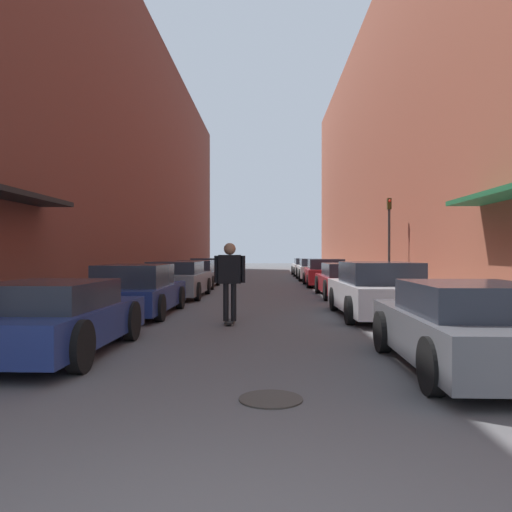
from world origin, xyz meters
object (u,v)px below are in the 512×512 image
at_px(traffic_light, 389,233).
at_px(parked_car_left_3, 196,274).
at_px(parked_car_right_2, 347,280).
at_px(parked_car_left_2, 177,280).
at_px(parked_car_right_0, 467,327).
at_px(parked_car_right_1, 378,291).
at_px(parked_car_right_3, 325,273).
at_px(parked_car_left_1, 137,291).
at_px(parked_car_right_5, 306,267).
at_px(parked_car_right_4, 314,270).
at_px(parked_car_left_5, 217,268).
at_px(parked_car_left_4, 208,270).
at_px(skateboarder, 230,274).
at_px(manhole_cover, 271,399).
at_px(parked_car_left_0, 53,318).

bearing_deg(traffic_light, parked_car_left_3, 162.44).
bearing_deg(parked_car_right_2, parked_car_left_2, -177.25).
relative_size(parked_car_right_0, parked_car_right_1, 0.89).
xyz_separation_m(parked_car_left_2, parked_car_right_3, (6.03, 6.11, -0.00)).
bearing_deg(traffic_light, parked_car_right_0, -99.32).
relative_size(parked_car_left_1, parked_car_left_2, 0.96).
distance_m(parked_car_left_1, parked_car_right_5, 23.07).
relative_size(parked_car_right_2, parked_car_right_4, 1.06).
bearing_deg(parked_car_right_1, parked_car_left_5, 106.44).
bearing_deg(parked_car_left_1, parked_car_left_5, 89.97).
distance_m(parked_car_left_5, parked_car_right_1, 21.63).
height_order(parked_car_left_4, parked_car_right_3, parked_car_right_3).
bearing_deg(parked_car_right_2, parked_car_right_1, -91.52).
xyz_separation_m(parked_car_left_1, traffic_light, (8.33, 7.56, 1.77)).
height_order(parked_car_right_0, parked_car_right_3, parked_car_right_3).
bearing_deg(skateboarder, parked_car_right_0, -50.91).
xyz_separation_m(parked_car_right_0, parked_car_right_4, (0.02, 22.65, 0.03)).
bearing_deg(traffic_light, skateboarder, -122.12).
height_order(parked_car_right_5, skateboarder, skateboarder).
relative_size(parked_car_right_5, manhole_cover, 6.60).
height_order(parked_car_right_3, parked_car_right_5, parked_car_right_3).
xyz_separation_m(parked_car_right_1, manhole_cover, (-2.69, -7.03, -0.65)).
distance_m(parked_car_left_0, parked_car_right_5, 28.00).
xyz_separation_m(parked_car_left_4, parked_car_right_3, (6.14, -4.09, -0.01)).
xyz_separation_m(skateboarder, traffic_light, (5.78, 9.21, 1.27)).
bearing_deg(parked_car_right_0, skateboarder, 129.09).
bearing_deg(parked_car_left_5, parked_car_right_1, -73.56).
relative_size(parked_car_right_1, parked_car_right_5, 0.96).
relative_size(parked_car_right_2, skateboarder, 2.61).
bearing_deg(parked_car_right_5, parked_car_left_0, -102.46).
bearing_deg(parked_car_left_2, parked_car_left_0, -90.50).
distance_m(parked_car_left_0, parked_car_right_3, 17.37).
relative_size(parked_car_left_4, parked_car_right_4, 0.92).
xyz_separation_m(parked_car_left_0, parked_car_right_2, (6.25, 10.44, 0.03)).
relative_size(parked_car_left_3, parked_car_right_3, 1.10).
bearing_deg(traffic_light, parked_car_left_0, -123.30).
bearing_deg(parked_car_right_5, skateboarder, -98.39).
bearing_deg(parked_car_right_4, parked_car_right_0, -90.06).
height_order(parked_car_left_5, parked_car_right_3, parked_car_right_3).
bearing_deg(parked_car_right_5, traffic_light, -81.27).
bearing_deg(parked_car_left_2, parked_car_right_2, 2.75).
relative_size(parked_car_left_2, parked_car_right_2, 0.95).
relative_size(parked_car_left_4, manhole_cover, 5.92).
xyz_separation_m(parked_car_left_3, parked_car_right_5, (6.00, 12.09, 0.00)).
bearing_deg(skateboarder, parked_car_left_4, 98.53).
relative_size(parked_car_right_1, skateboarder, 2.42).
bearing_deg(parked_car_left_4, parked_car_left_0, -89.94).
xyz_separation_m(parked_car_left_5, parked_car_right_1, (6.12, -20.75, 0.07)).
distance_m(parked_car_left_5, parked_car_right_0, 27.09).
height_order(parked_car_left_1, parked_car_right_0, parked_car_left_1).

